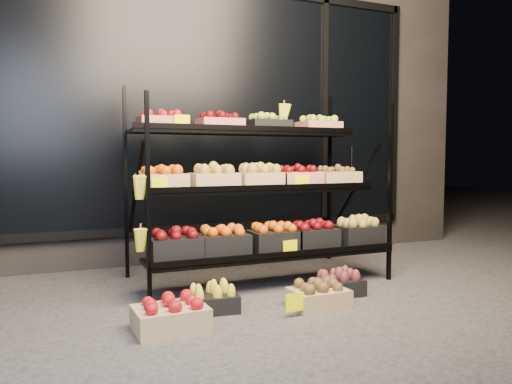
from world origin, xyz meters
name	(u,v)px	position (x,y,z in m)	size (l,w,h in m)	color
ground	(292,298)	(0.00, 0.00, 0.00)	(24.00, 24.00, 0.00)	#514F4C
building	(193,99)	(0.00, 2.59, 1.75)	(6.00, 2.08, 3.50)	#2D2826
display_rack	(259,189)	(-0.01, 0.60, 0.79)	(2.18, 1.02, 1.66)	black
tag_floor_a	(294,308)	(-0.19, -0.40, 0.06)	(0.13, 0.01, 0.12)	#FFFD00
floor_crate_left	(170,315)	(-1.00, -0.32, 0.10)	(0.44, 0.33, 0.21)	tan
floor_crate_midleft	(212,299)	(-0.64, -0.06, 0.09)	(0.38, 0.30, 0.18)	black
floor_crate_midright	(319,295)	(0.06, -0.28, 0.09)	(0.39, 0.29, 0.20)	tan
floor_crate_right	(338,283)	(0.36, -0.05, 0.09)	(0.37, 0.27, 0.19)	black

